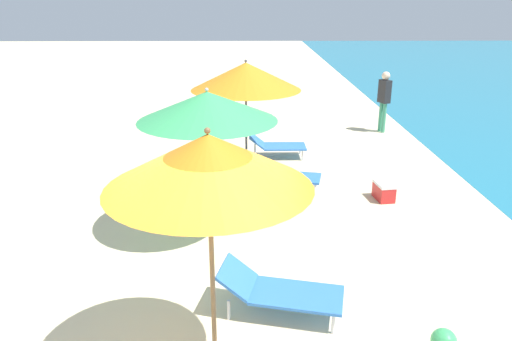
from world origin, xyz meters
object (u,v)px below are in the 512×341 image
umbrella_nearest (208,162)px  umbrella_second (207,106)px  beach_ball (444,341)px  umbrella_farthest (246,76)px  lounger_farthest_shoreside (276,145)px  cooler_box (384,191)px  lounger_nearest_shoreside (279,290)px  person_walking_mid (384,95)px  lounger_second_shoreside (266,192)px  lounger_farthest_inland (284,175)px

umbrella_nearest → umbrella_second: size_ratio=1.10×
beach_ball → umbrella_farthest: bearing=110.9°
lounger_farthest_shoreside → cooler_box: 3.40m
lounger_farthest_shoreside → cooler_box: bearing=-53.6°
umbrella_farthest → cooler_box: umbrella_farthest is taller
lounger_nearest_shoreside → beach_ball: bearing=-9.6°
umbrella_nearest → lounger_nearest_shoreside: 2.49m
umbrella_farthest → person_walking_mid: (4.05, 3.63, -1.14)m
lounger_second_shoreside → cooler_box: size_ratio=3.05×
umbrella_second → lounger_farthest_shoreside: (1.36, 4.13, -1.90)m
person_walking_mid → beach_ball: size_ratio=6.04×
umbrella_nearest → umbrella_second: bearing=94.6°
umbrella_second → umbrella_farthest: 2.93m
umbrella_second → lounger_farthest_inland: 3.06m
umbrella_farthest → lounger_farthest_inland: umbrella_farthest is taller
lounger_second_shoreside → umbrella_second: bearing=-122.8°
umbrella_nearest → lounger_farthest_shoreside: (1.09, 7.50, -2.13)m
cooler_box → lounger_second_shoreside: bearing=-175.6°
umbrella_nearest → beach_ball: (2.60, 0.31, -2.30)m
lounger_farthest_shoreside → person_walking_mid: size_ratio=0.80×
lounger_farthest_shoreside → cooler_box: (2.00, -2.74, -0.14)m
umbrella_second → lounger_farthest_inland: bearing=54.2°
cooler_box → person_walking_mid: bearing=75.8°
lounger_nearest_shoreside → beach_ball: 2.02m
umbrella_second → lounger_second_shoreside: 2.51m
lounger_second_shoreside → lounger_farthest_shoreside: (0.37, 2.92, 0.07)m
lounger_second_shoreside → lounger_farthest_shoreside: 2.95m
lounger_nearest_shoreside → cooler_box: lounger_nearest_shoreside is taller
person_walking_mid → lounger_nearest_shoreside: bearing=46.3°
umbrella_second → cooler_box: size_ratio=4.68×
lounger_farthest_shoreside → umbrella_second: bearing=-108.0°
lounger_nearest_shoreside → umbrella_second: 3.14m
lounger_nearest_shoreside → umbrella_farthest: 5.51m
umbrella_second → umbrella_farthest: (0.61, 2.86, 0.02)m
umbrella_nearest → lounger_farthest_shoreside: bearing=81.7°
lounger_nearest_shoreside → lounger_farthest_inland: (0.38, 4.24, -0.01)m
umbrella_nearest → lounger_nearest_shoreside: size_ratio=1.65×
umbrella_second → cooler_box: umbrella_second is taller
umbrella_nearest → beach_ball: bearing=6.7°
umbrella_nearest → umbrella_farthest: size_ratio=1.07×
umbrella_nearest → cooler_box: size_ratio=5.15×
lounger_nearest_shoreside → umbrella_second: (-1.03, 2.29, 1.88)m
umbrella_nearest → lounger_farthest_inland: bearing=78.0°
umbrella_farthest → cooler_box: size_ratio=4.82×
lounger_farthest_inland → umbrella_nearest: bearing=-89.6°
beach_ball → cooler_box: bearing=83.7°
lounger_farthest_shoreside → beach_ball: size_ratio=4.81×
lounger_nearest_shoreside → cooler_box: (2.34, 3.68, -0.16)m
umbrella_farthest → lounger_farthest_inland: bearing=-48.9°
umbrella_second → person_walking_mid: bearing=54.3°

